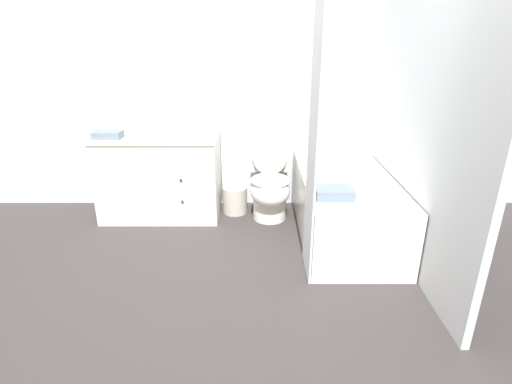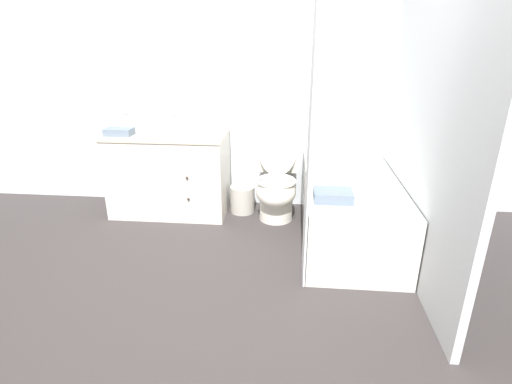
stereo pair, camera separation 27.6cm
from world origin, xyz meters
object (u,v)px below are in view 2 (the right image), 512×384
(sink_faucet, at_px, (172,125))
(soap_dispenser, at_px, (214,126))
(bathtub, at_px, (350,211))
(tissue_box, at_px, (172,127))
(wastebasket, at_px, (243,199))
(toilet, at_px, (276,186))
(bath_towel_folded, at_px, (333,195))
(hand_towel_folded, at_px, (119,132))
(vanity_cabinet, at_px, (170,172))

(sink_faucet, bearing_deg, soap_dispenser, -21.27)
(bathtub, distance_m, tissue_box, 1.85)
(tissue_box, bearing_deg, wastebasket, 2.25)
(toilet, height_order, tissue_box, tissue_box)
(soap_dispenser, bearing_deg, sink_faucet, 158.73)
(toilet, distance_m, bath_towel_folded, 0.98)
(tissue_box, distance_m, bath_towel_folded, 1.76)
(hand_towel_folded, bearing_deg, sink_faucet, 38.43)
(vanity_cabinet, relative_size, bathtub, 0.77)
(hand_towel_folded, bearing_deg, bathtub, -9.01)
(sink_faucet, height_order, tissue_box, same)
(toilet, distance_m, hand_towel_folded, 1.58)
(bathtub, xyz_separation_m, hand_towel_folded, (-2.15, 0.34, 0.57))
(vanity_cabinet, height_order, tissue_box, tissue_box)
(sink_faucet, xyz_separation_m, wastebasket, (0.73, -0.15, -0.72))
(vanity_cabinet, distance_m, bathtub, 1.80)
(vanity_cabinet, distance_m, hand_towel_folded, 0.61)
(vanity_cabinet, bearing_deg, sink_faucet, 90.00)
(tissue_box, height_order, bath_towel_folded, tissue_box)
(bathtub, relative_size, wastebasket, 5.56)
(hand_towel_folded, height_order, bath_towel_folded, hand_towel_folded)
(sink_faucet, xyz_separation_m, toilet, (1.08, -0.26, -0.52))
(soap_dispenser, distance_m, hand_towel_folded, 0.89)
(bathtub, bearing_deg, bath_towel_folded, -115.20)
(wastebasket, relative_size, soap_dispenser, 1.70)
(vanity_cabinet, xyz_separation_m, soap_dispenser, (0.46, 0.02, 0.47))
(sink_faucet, bearing_deg, hand_towel_folded, -141.57)
(toilet, xyz_separation_m, bath_towel_folded, (0.46, -0.83, 0.26))
(bathtub, relative_size, bath_towel_folded, 5.29)
(bathtub, bearing_deg, sink_faucet, 158.94)
(toilet, distance_m, tissue_box, 1.16)
(vanity_cabinet, relative_size, toilet, 1.34)
(toilet, height_order, hand_towel_folded, hand_towel_folded)
(vanity_cabinet, bearing_deg, soap_dispenser, 2.04)
(soap_dispenser, bearing_deg, bath_towel_folded, -40.63)
(toilet, relative_size, wastebasket, 3.17)
(soap_dispenser, bearing_deg, hand_towel_folded, -170.46)
(tissue_box, relative_size, soap_dispenser, 0.78)
(wastebasket, bearing_deg, hand_towel_folded, -171.09)
(tissue_box, xyz_separation_m, bath_towel_folded, (1.48, -0.92, -0.28))
(bathtub, bearing_deg, toilet, 148.43)
(hand_towel_folded, bearing_deg, bath_towel_folded, -21.59)
(vanity_cabinet, distance_m, soap_dispenser, 0.66)
(tissue_box, height_order, soap_dispenser, soap_dispenser)
(tissue_box, bearing_deg, bathtub, -16.33)
(soap_dispenser, xyz_separation_m, hand_towel_folded, (-0.88, -0.15, -0.04))
(toilet, bearing_deg, hand_towel_folded, -177.55)
(sink_faucet, height_order, toilet, sink_faucet)
(sink_faucet, bearing_deg, wastebasket, -11.57)
(toilet, height_order, wastebasket, toilet)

